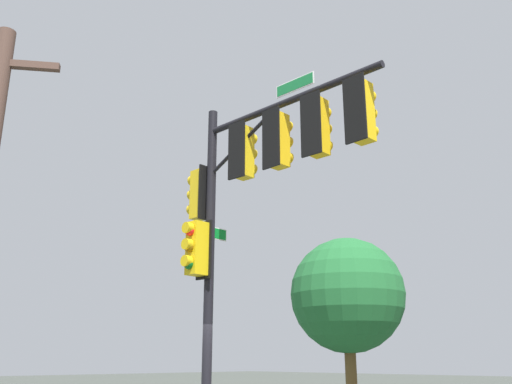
# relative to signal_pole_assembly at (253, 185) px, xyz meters

# --- Properties ---
(signal_pole_assembly) EXTENTS (5.02, 1.15, 7.18)m
(signal_pole_assembly) POSITION_rel_signal_pole_assembly_xyz_m (0.00, 0.00, 0.00)
(signal_pole_assembly) COLOR black
(signal_pole_assembly) RESTS_ON ground_plane
(tree_mid) EXTENTS (4.51, 4.51, 6.55)m
(tree_mid) POSITION_rel_signal_pole_assembly_xyz_m (-5.62, 10.83, -0.90)
(tree_mid) COLOR brown
(tree_mid) RESTS_ON ground_plane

